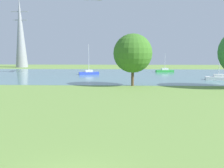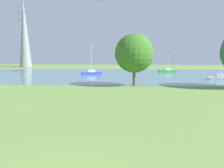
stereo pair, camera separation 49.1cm
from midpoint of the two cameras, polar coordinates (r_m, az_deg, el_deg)
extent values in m
plane|color=olive|center=(30.06, -1.16, -2.40)|extent=(160.00, 160.00, 0.00)
cube|color=slate|center=(57.81, 1.06, 2.28)|extent=(140.00, 40.00, 0.02)
cube|color=white|center=(50.13, 24.97, 1.18)|extent=(4.98, 2.24, 0.60)
cube|color=white|center=(50.08, 25.00, 1.81)|extent=(1.95, 1.37, 0.50)
cylinder|color=silver|center=(49.92, 25.21, 5.62)|extent=(0.10, 0.10, 7.16)
cube|color=blue|center=(58.23, -4.70, 2.60)|extent=(5.03, 2.82, 0.60)
cube|color=white|center=(58.19, -4.70, 3.14)|extent=(2.04, 1.57, 0.50)
cylinder|color=silver|center=(58.05, -4.73, 6.19)|extent=(0.10, 0.10, 6.70)
cube|color=green|center=(66.68, 13.38, 3.01)|extent=(4.91, 1.92, 0.60)
cube|color=white|center=(66.64, 13.40, 3.49)|extent=(1.89, 1.26, 0.50)
cylinder|color=silver|center=(66.54, 13.45, 5.22)|extent=(0.10, 0.10, 4.54)
cylinder|color=brown|center=(37.66, 5.67, 1.82)|extent=(0.44, 0.44, 2.98)
sphere|color=#3A7024|center=(37.49, 5.74, 7.34)|extent=(6.09, 6.09, 6.09)
cone|color=gray|center=(95.85, -20.08, 11.41)|extent=(4.40, 4.40, 25.35)
cube|color=gray|center=(96.75, -20.28, 15.90)|extent=(6.40, 0.30, 0.30)
cube|color=gray|center=(96.32, -20.20, 14.14)|extent=(5.20, 0.30, 0.30)
camera|label=1|loc=(0.25, -89.45, 0.07)|focal=38.20mm
camera|label=2|loc=(0.25, 90.55, -0.07)|focal=38.20mm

